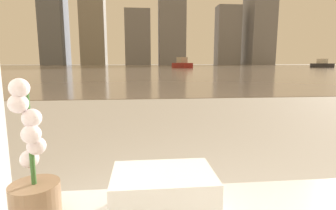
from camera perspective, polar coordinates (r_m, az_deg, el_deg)
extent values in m
cylinder|color=#8C6B4C|center=(0.81, -26.85, -18.11)|extent=(0.13, 0.13, 0.10)
cylinder|color=#38662D|center=(0.75, -27.81, -6.20)|extent=(0.01, 0.01, 0.25)
sphere|color=silver|center=(0.72, -29.64, 3.25)|extent=(0.05, 0.05, 0.05)
sphere|color=silver|center=(0.73, -29.82, 0.26)|extent=(0.05, 0.05, 0.05)
sphere|color=silver|center=(0.73, -27.54, -2.55)|extent=(0.05, 0.05, 0.05)
sphere|color=silver|center=(0.73, -27.64, -5.64)|extent=(0.05, 0.05, 0.05)
sphere|color=silver|center=(0.76, -26.72, -7.96)|extent=(0.05, 0.05, 0.05)
sphere|color=silver|center=(0.79, -27.92, -10.33)|extent=(0.05, 0.05, 0.05)
cube|color=white|center=(0.76, -1.03, -21.37)|extent=(0.27, 0.18, 0.04)
cube|color=white|center=(0.74, -1.04, -18.69)|extent=(0.27, 0.18, 0.04)
cube|color=white|center=(0.72, -1.05, -15.87)|extent=(0.27, 0.18, 0.04)
cube|color=gray|center=(61.83, -5.64, 8.25)|extent=(180.00, 110.00, 0.01)
cube|color=maroon|center=(48.72, 3.05, 8.59)|extent=(3.25, 5.54, 0.92)
cube|color=#B2A893|center=(48.72, 3.06, 9.75)|extent=(1.83, 2.26, 1.05)
cube|color=#4C4C51|center=(71.71, 2.70, 8.71)|extent=(2.39, 4.63, 0.77)
cube|color=#B2A893|center=(71.71, 2.71, 9.38)|extent=(1.42, 1.85, 0.88)
cube|color=#2D2D33|center=(62.32, 30.47, 7.43)|extent=(2.12, 4.83, 0.82)
cube|color=silver|center=(62.32, 30.54, 8.23)|extent=(1.36, 1.87, 0.94)
cube|color=slate|center=(118.33, -6.60, 14.37)|extent=(10.90, 6.45, 23.63)
cube|color=slate|center=(119.61, 0.84, 16.52)|extent=(11.51, 8.72, 32.53)
cube|color=slate|center=(124.72, 12.86, 14.45)|extent=(10.39, 7.04, 25.85)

